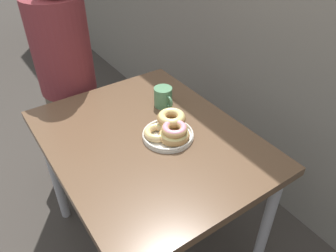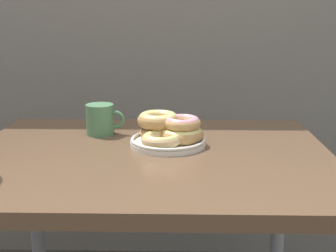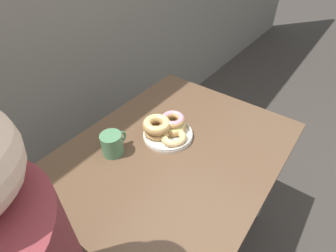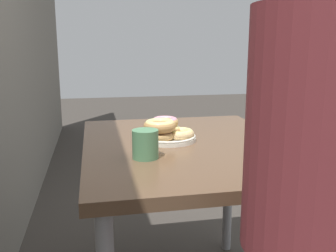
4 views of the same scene
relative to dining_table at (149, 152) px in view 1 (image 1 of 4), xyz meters
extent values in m
cube|color=brown|center=(0.00, 0.00, 0.07)|extent=(1.03, 0.82, 0.04)
cylinder|color=#99999E|center=(-0.46, -0.35, -0.31)|extent=(0.05, 0.05, 0.72)
cylinder|color=#99999E|center=(-0.46, 0.35, -0.31)|extent=(0.05, 0.05, 0.72)
cylinder|color=#99999E|center=(0.46, 0.35, -0.31)|extent=(0.05, 0.05, 0.72)
cylinder|color=silver|center=(0.05, 0.07, 0.09)|extent=(0.23, 0.23, 0.01)
torus|color=silver|center=(0.05, 0.07, 0.11)|extent=(0.22, 0.22, 0.01)
torus|color=#B2844C|center=(0.09, 0.08, 0.12)|extent=(0.17, 0.17, 0.04)
torus|color=#E0D17F|center=(0.09, 0.08, 0.13)|extent=(0.16, 0.16, 0.03)
torus|color=tan|center=(0.02, 0.11, 0.12)|extent=(0.14, 0.14, 0.03)
torus|color=brown|center=(0.02, 0.11, 0.12)|extent=(0.13, 0.13, 0.03)
torus|color=#D6B27A|center=(0.03, 0.03, 0.12)|extent=(0.14, 0.14, 0.03)
torus|color=#E0D17F|center=(0.03, 0.03, 0.12)|extent=(0.13, 0.13, 0.03)
torus|color=tan|center=(0.09, 0.08, 0.16)|extent=(0.16, 0.16, 0.03)
torus|color=pink|center=(0.09, 0.08, 0.16)|extent=(0.15, 0.15, 0.03)
torus|color=#B2844C|center=(0.02, 0.11, 0.16)|extent=(0.15, 0.15, 0.04)
torus|color=#E0D17F|center=(0.02, 0.11, 0.16)|extent=(0.14, 0.14, 0.03)
cylinder|color=#4C7F56|center=(-0.17, 0.20, 0.14)|extent=(0.09, 0.09, 0.10)
cylinder|color=#382114|center=(-0.17, 0.20, 0.18)|extent=(0.07, 0.07, 0.00)
torus|color=#4C7F56|center=(-0.12, 0.20, 0.14)|extent=(0.06, 0.01, 0.06)
cube|color=brown|center=(-0.76, -0.11, -0.32)|extent=(0.28, 0.20, 0.70)
cylinder|color=maroon|center=(-0.71, -0.10, 0.29)|extent=(0.31, 0.31, 0.52)
camera|label=1|loc=(0.98, -0.56, 0.99)|focal=35.00mm
camera|label=2|loc=(0.08, -1.27, 0.48)|focal=50.00mm
camera|label=3|loc=(-0.66, -0.46, 0.89)|focal=28.00mm
camera|label=4|loc=(-1.39, 0.36, 0.46)|focal=40.00mm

